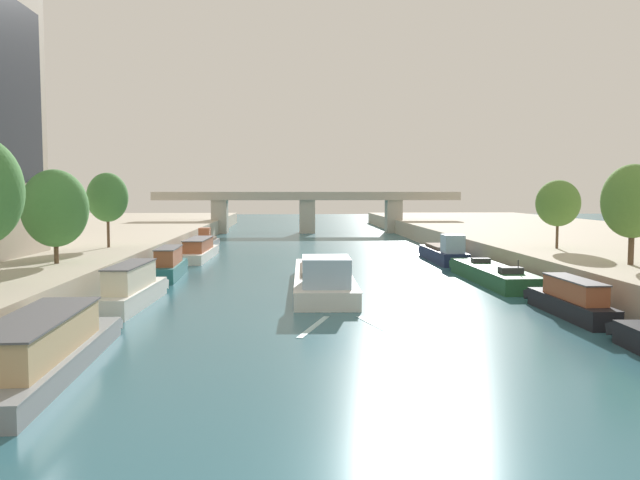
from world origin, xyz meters
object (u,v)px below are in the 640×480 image
(moored_boat_left_far, at_px, (133,288))
(tree_left_nearest, at_px, (55,208))
(moored_boat_right_far, at_px, (492,274))
(moored_boat_left_second, at_px, (208,242))
(tree_left_end_of_row, at_px, (107,197))
(moored_boat_left_end, at_px, (199,250))
(barge_midriver, at_px, (323,277))
(bridge_far, at_px, (307,207))
(moored_boat_right_downstream, at_px, (444,253))
(moored_boat_left_gap_after, at_px, (170,265))
(tree_right_far, at_px, (633,201))
(tree_right_nearest, at_px, (558,203))
(moored_boat_left_lone, at_px, (43,349))
(moored_boat_right_end, at_px, (570,300))

(moored_boat_left_far, xyz_separation_m, tree_left_nearest, (-6.33, 3.95, 5.22))
(moored_boat_right_far, bearing_deg, moored_boat_left_second, 129.71)
(moored_boat_left_far, relative_size, tree_left_end_of_row, 1.71)
(moored_boat_left_end, bearing_deg, tree_left_nearest, -104.09)
(barge_midriver, relative_size, bridge_far, 0.39)
(moored_boat_right_downstream, bearing_deg, moored_boat_left_gap_after, -157.17)
(barge_midriver, distance_m, bridge_far, 69.07)
(barge_midriver, xyz_separation_m, tree_right_far, (21.53, -5.46, 5.98))
(moored_boat_left_end, xyz_separation_m, bridge_far, (13.44, 45.52, 3.72))
(tree_right_nearest, bearing_deg, tree_left_nearest, -165.80)
(moored_boat_left_lone, distance_m, moored_boat_left_end, 46.19)
(moored_boat_left_far, relative_size, moored_boat_left_second, 1.16)
(moored_boat_left_far, xyz_separation_m, tree_right_far, (34.57, 1.23, 5.74))
(moored_boat_right_end, height_order, moored_boat_right_far, moored_boat_right_far)
(moored_boat_left_end, height_order, moored_boat_left_second, moored_boat_left_second)
(moored_boat_left_end, bearing_deg, moored_boat_right_end, -51.98)
(moored_boat_left_far, xyz_separation_m, tree_right_nearest, (34.77, 14.35, 5.36))
(moored_boat_left_far, bearing_deg, bridge_far, 79.75)
(moored_boat_left_gap_after, bearing_deg, moored_boat_right_downstream, 22.83)
(moored_boat_left_gap_after, distance_m, bridge_far, 62.89)
(moored_boat_right_end, height_order, moored_boat_right_downstream, moored_boat_right_downstream)
(tree_right_nearest, bearing_deg, moored_boat_left_end, 155.44)
(barge_midriver, xyz_separation_m, tree_left_nearest, (-19.38, -2.74, 5.47))
(moored_boat_left_far, height_order, moored_boat_right_end, moored_boat_left_far)
(moored_boat_left_second, bearing_deg, tree_left_nearest, -98.25)
(barge_midriver, height_order, moored_boat_left_gap_after, barge_midriver)
(barge_midriver, xyz_separation_m, tree_right_nearest, (21.72, 7.66, 5.60))
(tree_left_nearest, bearing_deg, moored_boat_left_lone, -72.07)
(bridge_far, bearing_deg, tree_right_far, -74.32)
(moored_boat_right_downstream, relative_size, tree_right_nearest, 2.13)
(moored_boat_right_far, distance_m, moored_boat_right_downstream, 15.74)
(moored_boat_left_far, height_order, moored_boat_left_second, moored_boat_left_second)
(moored_boat_left_gap_after, xyz_separation_m, bridge_far, (13.89, 61.24, 3.58))
(tree_left_end_of_row, bearing_deg, moored_boat_left_second, 77.70)
(barge_midriver, height_order, tree_right_nearest, tree_right_nearest)
(moored_boat_right_far, xyz_separation_m, tree_left_end_of_row, (-33.82, 7.16, 6.40))
(moored_boat_right_end, distance_m, moored_boat_right_far, 15.06)
(moored_boat_left_far, height_order, tree_left_end_of_row, tree_left_end_of_row)
(moored_boat_left_second, relative_size, tree_right_far, 1.43)
(moored_boat_right_downstream, xyz_separation_m, tree_right_nearest, (7.61, -11.59, 5.57))
(moored_boat_left_gap_after, bearing_deg, barge_midriver, -30.26)
(barge_midriver, relative_size, tree_left_end_of_row, 3.16)
(moored_boat_right_far, bearing_deg, moored_boat_right_end, -89.63)
(moored_boat_left_far, relative_size, bridge_far, 0.21)
(moored_boat_left_end, height_order, moored_boat_right_downstream, moored_boat_right_downstream)
(tree_right_nearest, bearing_deg, tree_left_end_of_row, 175.80)
(moored_boat_left_second, xyz_separation_m, tree_left_end_of_row, (-5.80, -26.59, 6.23))
(barge_midriver, xyz_separation_m, moored_boat_right_end, (14.54, -11.54, 0.04))
(moored_boat_left_lone, relative_size, moored_boat_left_far, 1.31)
(moored_boat_right_far, height_order, tree_right_far, tree_right_far)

